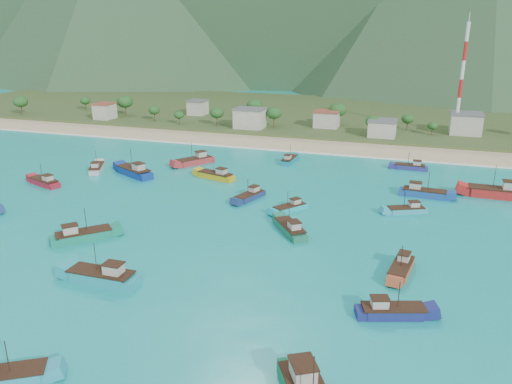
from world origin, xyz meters
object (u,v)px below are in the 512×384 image
(boat_2, at_px, (134,172))
(boat_19, at_px, (83,236))
(boat_13, at_px, (4,378))
(boat_1, at_px, (103,277))
(boat_16, at_px, (44,182))
(boat_8, at_px, (401,269))
(boat_22, at_px, (410,167))
(boat_6, at_px, (250,197))
(boat_3, at_px, (290,229))
(boat_21, at_px, (497,193))
(boat_25, at_px, (195,161))
(boat_5, at_px, (97,168))
(boat_4, at_px, (392,312))
(boat_10, at_px, (290,208))
(boat_18, at_px, (289,160))
(boat_7, at_px, (407,210))
(radio_tower, at_px, (462,79))
(boat_20, at_px, (424,193))

(boat_2, distance_m, boat_19, 42.57)
(boat_2, height_order, boat_13, boat_2)
(boat_1, distance_m, boat_16, 58.25)
(boat_8, height_order, boat_22, boat_8)
(boat_6, bearing_deg, boat_3, 148.22)
(boat_21, distance_m, boat_25, 79.67)
(boat_6, bearing_deg, boat_5, 6.86)
(boat_4, xyz_separation_m, boat_10, (-23.67, 35.91, -0.13))
(boat_6, height_order, boat_18, boat_6)
(boat_16, distance_m, boat_22, 97.39)
(boat_7, distance_m, boat_22, 35.99)
(boat_5, xyz_separation_m, boat_19, (25.92, -41.19, 0.15))
(boat_7, height_order, boat_22, boat_22)
(boat_1, relative_size, boat_7, 1.33)
(boat_8, xyz_separation_m, boat_22, (-0.57, 64.57, -0.03))
(radio_tower, relative_size, boat_21, 2.75)
(boat_21, bearing_deg, boat_6, 111.02)
(boat_18, relative_size, boat_25, 0.79)
(boat_21, bearing_deg, boat_16, 104.82)
(radio_tower, height_order, boat_3, radio_tower)
(boat_7, relative_size, boat_8, 0.93)
(boat_13, relative_size, boat_22, 1.09)
(boat_8, bearing_deg, boat_21, -104.15)
(radio_tower, xyz_separation_m, boat_20, (-9.96, -72.29, -19.75))
(boat_13, relative_size, boat_25, 0.86)
(boat_19, bearing_deg, boat_6, 99.83)
(boat_5, distance_m, boat_8, 90.39)
(boat_4, distance_m, boat_19, 57.05)
(boat_5, bearing_deg, boat_8, -49.87)
(boat_8, distance_m, boat_20, 41.20)
(boat_6, relative_size, boat_18, 1.04)
(boat_1, xyz_separation_m, boat_10, (19.63, 40.08, -0.36))
(boat_5, xyz_separation_m, boat_6, (47.92, -9.38, -0.06))
(boat_19, xyz_separation_m, boat_25, (-3.13, 56.11, 0.05))
(boat_3, relative_size, boat_20, 0.91)
(boat_25, bearing_deg, radio_tower, -106.27)
(boat_4, bearing_deg, boat_21, 143.18)
(boat_19, bearing_deg, boat_21, 78.23)
(boat_20, relative_size, boat_21, 0.80)
(boat_1, height_order, boat_10, boat_1)
(boat_6, bearing_deg, boat_19, 73.27)
(boat_13, xyz_separation_m, boat_21, (60.15, 87.02, 0.42))
(boat_2, distance_m, boat_25, 18.89)
(boat_18, bearing_deg, boat_5, -149.55)
(boat_4, relative_size, boat_21, 0.73)
(boat_4, xyz_separation_m, boat_25, (-59.54, 64.70, 0.21))
(boat_6, height_order, boat_21, boat_21)
(boat_1, xyz_separation_m, boat_4, (43.31, 4.16, -0.23))
(boat_1, distance_m, boat_18, 79.95)
(boat_10, bearing_deg, boat_5, 22.33)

